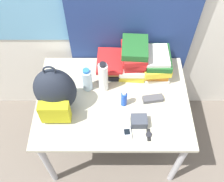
{
  "coord_description": "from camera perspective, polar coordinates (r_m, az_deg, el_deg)",
  "views": [
    {
      "loc": [
        -0.01,
        -0.69,
        2.37
      ],
      "look_at": [
        0.0,
        0.42,
        0.84
      ],
      "focal_mm": 42.0,
      "sensor_mm": 36.0,
      "label": 1
    }
  ],
  "objects": [
    {
      "name": "wall_back",
      "position": [
        1.95,
        -0.21,
        19.26
      ],
      "size": [
        6.0,
        0.06,
        2.5
      ],
      "color": "silver",
      "rests_on": "ground_plane"
    },
    {
      "name": "curtain_blue",
      "position": [
        1.92,
        4.43,
        18.27
      ],
      "size": [
        0.97,
        0.04,
        2.5
      ],
      "color": "navy",
      "rests_on": "ground_plane"
    },
    {
      "name": "desk",
      "position": [
        2.04,
        0.0,
        -3.1
      ],
      "size": [
        1.14,
        0.83,
        0.74
      ],
      "color": "#B7B299",
      "rests_on": "ground_plane"
    },
    {
      "name": "backpack",
      "position": [
        1.81,
        -12.42,
        -0.36
      ],
      "size": [
        0.29,
        0.27,
        0.44
      ],
      "color": "#1E232D",
      "rests_on": "desk"
    },
    {
      "name": "book_stack_left",
      "position": [
        2.08,
        -0.63,
        5.7
      ],
      "size": [
        0.21,
        0.27,
        0.13
      ],
      "color": "black",
      "rests_on": "desk"
    },
    {
      "name": "book_stack_center",
      "position": [
        2.02,
        4.49,
        6.96
      ],
      "size": [
        0.22,
        0.27,
        0.3
      ],
      "color": "yellow",
      "rests_on": "desk"
    },
    {
      "name": "book_stack_right",
      "position": [
        2.07,
        9.42,
        6.04
      ],
      "size": [
        0.23,
        0.3,
        0.21
      ],
      "color": "silver",
      "rests_on": "desk"
    },
    {
      "name": "water_bottle",
      "position": [
        1.95,
        -5.61,
        2.43
      ],
      "size": [
        0.07,
        0.07,
        0.21
      ],
      "color": "silver",
      "rests_on": "desk"
    },
    {
      "name": "sports_bottle",
      "position": [
        1.92,
        -2.09,
        3.03
      ],
      "size": [
        0.07,
        0.07,
        0.29
      ],
      "color": "white",
      "rests_on": "desk"
    },
    {
      "name": "sunscreen_bottle",
      "position": [
        1.88,
        2.47,
        -1.65
      ],
      "size": [
        0.04,
        0.04,
        0.15
      ],
      "color": "blue",
      "rests_on": "desk"
    },
    {
      "name": "cell_phone",
      "position": [
        1.82,
        3.15,
        -8.96
      ],
      "size": [
        0.07,
        0.1,
        0.02
      ],
      "color": "#B7BCC6",
      "rests_on": "desk"
    },
    {
      "name": "sunglasses_case",
      "position": [
        1.97,
        8.72,
        -1.65
      ],
      "size": [
        0.16,
        0.08,
        0.04
      ],
      "color": "#47474C",
      "rests_on": "desk"
    },
    {
      "name": "camera_pouch",
      "position": [
        1.84,
        5.76,
        -6.53
      ],
      "size": [
        0.11,
        0.09,
        0.07
      ],
      "color": "#383D47",
      "rests_on": "desk"
    },
    {
      "name": "wristwatch",
      "position": [
        1.83,
        7.89,
        -9.37
      ],
      "size": [
        0.04,
        0.09,
        0.01
      ],
      "color": "black",
      "rests_on": "desk"
    }
  ]
}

